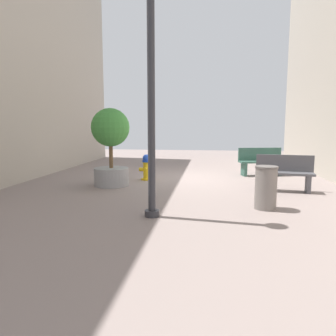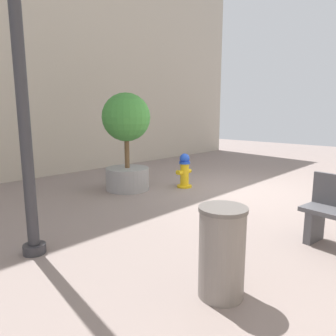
{
  "view_description": "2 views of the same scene",
  "coord_description": "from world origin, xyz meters",
  "px_view_note": "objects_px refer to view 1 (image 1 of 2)",
  "views": [
    {
      "loc": [
        -0.95,
        10.45,
        1.74
      ],
      "look_at": [
        0.14,
        2.06,
        0.6
      ],
      "focal_mm": 34.22,
      "sensor_mm": 36.0,
      "label": 1
    },
    {
      "loc": [
        -3.65,
        6.1,
        1.77
      ],
      "look_at": [
        0.47,
        1.72,
        0.69
      ],
      "focal_mm": 33.04,
      "sensor_mm": 36.0,
      "label": 2
    }
  ],
  "objects_px": {
    "fire_hydrant": "(146,167)",
    "street_lamp": "(151,65)",
    "planter_tree": "(111,142)",
    "trash_bin": "(266,188)",
    "bench_far": "(284,173)",
    "bench_near": "(261,161)"
  },
  "relations": [
    {
      "from": "bench_near",
      "to": "street_lamp",
      "type": "bearing_deg",
      "value": 62.53
    },
    {
      "from": "fire_hydrant",
      "to": "street_lamp",
      "type": "xyz_separation_m",
      "value": [
        -0.91,
        4.03,
        2.4
      ]
    },
    {
      "from": "planter_tree",
      "to": "street_lamp",
      "type": "xyz_separation_m",
      "value": [
        -1.72,
        2.94,
        1.54
      ]
    },
    {
      "from": "street_lamp",
      "to": "bench_near",
      "type": "bearing_deg",
      "value": -117.47
    },
    {
      "from": "bench_far",
      "to": "planter_tree",
      "type": "bearing_deg",
      "value": -1.51
    },
    {
      "from": "planter_tree",
      "to": "trash_bin",
      "type": "xyz_separation_m",
      "value": [
        -3.96,
        2.09,
        -0.81
      ]
    },
    {
      "from": "bench_far",
      "to": "planter_tree",
      "type": "xyz_separation_m",
      "value": [
        4.77,
        -0.13,
        0.78
      ]
    },
    {
      "from": "fire_hydrant",
      "to": "trash_bin",
      "type": "xyz_separation_m",
      "value": [
        -3.16,
        3.17,
        0.05
      ]
    },
    {
      "from": "bench_near",
      "to": "street_lamp",
      "type": "xyz_separation_m",
      "value": [
        2.84,
        5.46,
        2.31
      ]
    },
    {
      "from": "fire_hydrant",
      "to": "bench_near",
      "type": "xyz_separation_m",
      "value": [
        -3.75,
        -1.44,
        0.08
      ]
    },
    {
      "from": "bench_far",
      "to": "trash_bin",
      "type": "distance_m",
      "value": 2.12
    },
    {
      "from": "fire_hydrant",
      "to": "bench_near",
      "type": "distance_m",
      "value": 4.02
    },
    {
      "from": "bench_far",
      "to": "fire_hydrant",
      "type": "bearing_deg",
      "value": -17.0
    },
    {
      "from": "fire_hydrant",
      "to": "street_lamp",
      "type": "distance_m",
      "value": 4.77
    },
    {
      "from": "bench_far",
      "to": "street_lamp",
      "type": "relative_size",
      "value": 0.33
    },
    {
      "from": "planter_tree",
      "to": "street_lamp",
      "type": "relative_size",
      "value": 0.48
    },
    {
      "from": "fire_hydrant",
      "to": "bench_far",
      "type": "relative_size",
      "value": 0.54
    },
    {
      "from": "trash_bin",
      "to": "planter_tree",
      "type": "bearing_deg",
      "value": -27.75
    },
    {
      "from": "street_lamp",
      "to": "planter_tree",
      "type": "bearing_deg",
      "value": -59.71
    },
    {
      "from": "fire_hydrant",
      "to": "bench_far",
      "type": "height_order",
      "value": "bench_far"
    },
    {
      "from": "bench_far",
      "to": "trash_bin",
      "type": "height_order",
      "value": "bench_far"
    },
    {
      "from": "planter_tree",
      "to": "street_lamp",
      "type": "bearing_deg",
      "value": 120.29
    }
  ]
}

